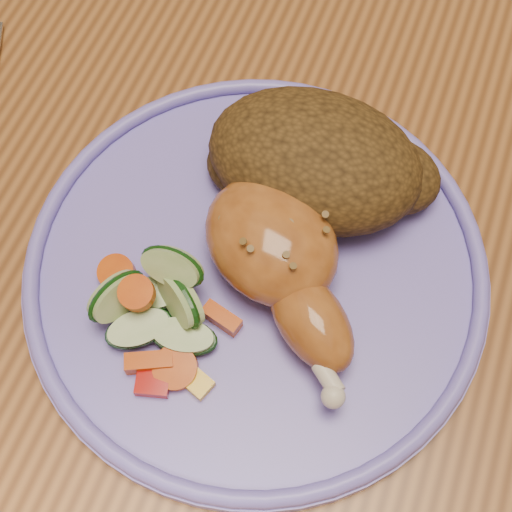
# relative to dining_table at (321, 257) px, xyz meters

# --- Properties ---
(ground) EXTENTS (4.00, 4.00, 0.00)m
(ground) POSITION_rel_dining_table_xyz_m (0.00, 0.00, -0.67)
(ground) COLOR brown
(ground) RESTS_ON ground
(dining_table) EXTENTS (0.90, 1.40, 0.75)m
(dining_table) POSITION_rel_dining_table_xyz_m (0.00, 0.00, 0.00)
(dining_table) COLOR brown
(dining_table) RESTS_ON ground
(plate) EXTENTS (0.29, 0.29, 0.01)m
(plate) POSITION_rel_dining_table_xyz_m (-0.03, -0.07, 0.09)
(plate) COLOR #7566D1
(plate) RESTS_ON dining_table
(plate_rim) EXTENTS (0.28, 0.28, 0.01)m
(plate_rim) POSITION_rel_dining_table_xyz_m (-0.03, -0.07, 0.10)
(plate_rim) COLOR #7566D1
(plate_rim) RESTS_ON plate
(chicken_leg) EXTENTS (0.13, 0.14, 0.05)m
(chicken_leg) POSITION_rel_dining_table_xyz_m (-0.01, -0.07, 0.12)
(chicken_leg) COLOR #AB5E23
(chicken_leg) RESTS_ON plate
(rice_pilaf) EXTENTS (0.15, 0.10, 0.06)m
(rice_pilaf) POSITION_rel_dining_table_xyz_m (-0.01, 0.00, 0.12)
(rice_pilaf) COLOR #4A3112
(rice_pilaf) RESTS_ON plate
(vegetable_pile) EXTENTS (0.09, 0.09, 0.04)m
(vegetable_pile) POSITION_rel_dining_table_xyz_m (-0.07, -0.12, 0.11)
(vegetable_pile) COLOR #A50A05
(vegetable_pile) RESTS_ON plate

